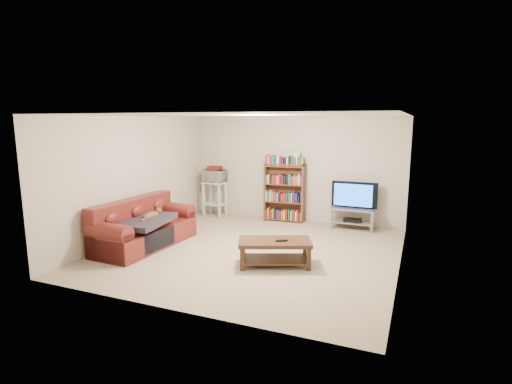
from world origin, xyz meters
The scene contains 19 objects.
floor centered at (0.00, 0.00, 0.00)m, with size 5.00×5.00×0.00m, color #BEA98D.
ceiling centered at (0.00, 0.00, 2.40)m, with size 5.00×5.00×0.00m, color white.
wall_back centered at (0.00, 2.50, 1.20)m, with size 5.00×5.00×0.00m, color beige.
wall_front centered at (0.00, -2.50, 1.20)m, with size 5.00×5.00×0.00m, color beige.
wall_left centered at (-2.50, 0.00, 1.20)m, with size 5.00×5.00×0.00m, color beige.
wall_right centered at (2.50, 0.00, 1.20)m, with size 5.00×5.00×0.00m, color beige.
sofa centered at (-2.02, -0.52, 0.31)m, with size 0.97×2.08×0.87m.
blanket centered at (-1.84, -0.67, 0.52)m, with size 0.79×1.02×0.10m, color #2A2630.
cat centered at (-1.83, -0.48, 0.58)m, with size 0.22×0.56×0.17m, color brown, non-canonical shape.
coffee_table centered at (0.62, -0.55, 0.29)m, with size 1.29×0.98×0.42m.
remote centered at (0.74, -0.56, 0.43)m, with size 0.19×0.05×0.02m, color black.
tv_stand centered at (1.42, 2.18, 0.31)m, with size 0.91×0.42×0.45m.
television centered at (1.42, 2.18, 0.74)m, with size 0.98×0.13×0.56m, color black.
dvd_player centered at (1.42, 2.18, 0.19)m, with size 0.36×0.25×0.06m, color black.
bookshelf centered at (-0.17, 2.28, 0.69)m, with size 0.95×0.35×1.34m.
shelf_clutter centered at (-0.07, 2.30, 1.45)m, with size 0.69×0.25×0.28m.
microwave_stand centered at (-1.89, 2.09, 0.54)m, with size 0.57×0.43×0.85m.
microwave centered at (-1.89, 2.09, 0.99)m, with size 0.52×0.36×0.29m, color silver.
game_boxes centered at (-1.89, 2.09, 1.16)m, with size 0.31×0.27×0.05m, color maroon.
Camera 1 is at (2.70, -6.36, 2.31)m, focal length 28.00 mm.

